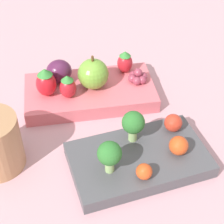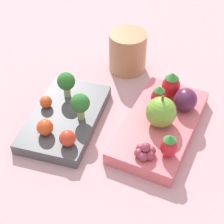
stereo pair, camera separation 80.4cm
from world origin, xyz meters
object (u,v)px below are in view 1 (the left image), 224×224
broccoli_floret_0 (110,154)px  apple (93,74)px  cherry_tomato_2 (179,146)px  strawberry_2 (46,82)px  strawberry_1 (125,62)px  grape_cluster (138,77)px  plum (59,71)px  broccoli_floret_1 (133,123)px  bento_box_fruit (90,93)px  cherry_tomato_1 (144,172)px  bento_box_savoury (139,160)px  strawberry_0 (68,87)px  cherry_tomato_0 (173,123)px

broccoli_floret_0 → apple: size_ratio=0.83×
cherry_tomato_2 → strawberry_2: strawberry_2 is taller
strawberry_1 → grape_cluster: (-0.01, 0.03, -0.01)m
strawberry_2 → plum: 0.04m
strawberry_2 → broccoli_floret_1: bearing=126.7°
bento_box_fruit → cherry_tomato_1: 0.21m
cherry_tomato_1 → strawberry_2: 0.23m
bento_box_savoury → grape_cluster: (-0.06, -0.16, 0.02)m
broccoli_floret_1 → grape_cluster: broccoli_floret_1 is taller
cherry_tomato_2 → strawberry_0: strawberry_0 is taller
broccoli_floret_0 → strawberry_1: bearing=-113.7°
broccoli_floret_0 → strawberry_2: 0.19m
apple → strawberry_0: size_ratio=1.46×
cherry_tomato_2 → apple: (0.08, -0.18, 0.02)m
broccoli_floret_1 → plum: size_ratio=1.16×
cherry_tomato_0 → strawberry_2: bearing=-39.0°
broccoli_floret_0 → apple: apple is taller
cherry_tomato_0 → strawberry_0: bearing=-41.6°
apple → grape_cluster: 0.08m
broccoli_floret_1 → strawberry_0: bearing=-60.2°
cherry_tomato_1 → strawberry_2: strawberry_2 is taller
bento_box_fruit → cherry_tomato_0: (-0.09, 0.13, 0.02)m
cherry_tomato_0 → broccoli_floret_1: bearing=1.8°
cherry_tomato_0 → cherry_tomato_1: cherry_tomato_0 is taller
broccoli_floret_1 → cherry_tomato_2: broccoli_floret_1 is taller
broccoli_floret_1 → cherry_tomato_1: bearing=82.7°
broccoli_floret_1 → apple: bearing=-80.3°
cherry_tomato_1 → grape_cluster: bearing=-107.8°
cherry_tomato_0 → strawberry_1: 0.16m
bento_box_fruit → cherry_tomato_2: (-0.08, 0.18, 0.02)m
cherry_tomato_1 → strawberry_0: strawberry_0 is taller
broccoli_floret_0 → grape_cluster: broccoli_floret_0 is taller
grape_cluster → cherry_tomato_1: bearing=72.2°
bento_box_fruit → strawberry_0: size_ratio=5.58×
bento_box_savoury → plum: (0.07, -0.20, 0.03)m
cherry_tomato_0 → grape_cluster: (0.01, -0.13, -0.00)m
bento_box_fruit → broccoli_floret_1: bearing=102.6°
broccoli_floret_0 → strawberry_1: broccoli_floret_0 is taller
cherry_tomato_1 → plum: plum is taller
broccoli_floret_1 → cherry_tomato_0: 0.07m
bento_box_fruit → grape_cluster: size_ratio=6.67×
apple → strawberry_1: bearing=-157.9°
plum → grape_cluster: plum is taller
bento_box_savoury → grape_cluster: bearing=-109.4°
bento_box_fruit → strawberry_0: (0.04, 0.01, 0.03)m
cherry_tomato_1 → apple: 0.21m
bento_box_savoury → broccoli_floret_0: 0.07m
cherry_tomato_2 → strawberry_1: 0.21m
broccoli_floret_0 → plum: broccoli_floret_0 is taller
bento_box_fruit → strawberry_0: 0.05m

